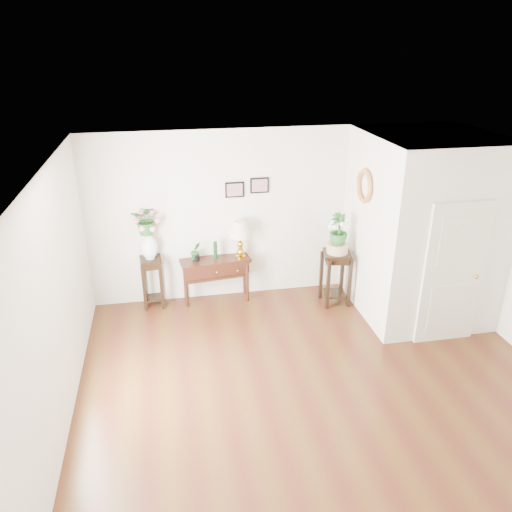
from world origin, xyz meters
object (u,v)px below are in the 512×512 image
object	(u,v)px
plant_stand_b	(335,278)
table_lamp	(240,237)
console_table	(216,280)
plant_stand_a	(153,282)

from	to	relation	value
plant_stand_b	table_lamp	bearing A→B (deg)	163.71
console_table	plant_stand_a	distance (m)	1.03
plant_stand_a	plant_stand_b	distance (m)	2.97
plant_stand_a	plant_stand_b	size ratio (longest dim) A/B	0.95
console_table	table_lamp	xyz separation A→B (m)	(0.42, 0.00, 0.73)
plant_stand_b	plant_stand_a	bearing A→B (deg)	171.54
console_table	table_lamp	size ratio (longest dim) A/B	1.78
console_table	plant_stand_b	size ratio (longest dim) A/B	1.25
console_table	plant_stand_b	bearing A→B (deg)	-19.82
plant_stand_a	console_table	bearing A→B (deg)	0.00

